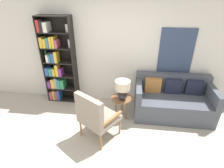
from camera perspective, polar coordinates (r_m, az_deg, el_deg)
The scene contains 7 objects.
ground_plane at distance 3.24m, azimuth -7.50°, elevation -23.96°, with size 14.00×14.00×0.00m, color #B2A899.
wall_back at distance 4.17m, azimuth -1.60°, elevation 11.32°, with size 6.40×0.08×2.70m.
bookshelf at distance 4.45m, azimuth -17.69°, elevation 6.41°, with size 0.76×0.30×2.10m.
armchair at distance 3.22m, azimuth -5.64°, elevation -9.99°, with size 0.86×0.86×1.00m.
couch at distance 4.23m, azimuth 19.03°, elevation -5.09°, with size 1.68×0.89×0.88m.
side_table at distance 3.83m, azimuth 3.19°, elevation -5.26°, with size 0.45×0.45×0.51m.
table_lamp at distance 3.62m, azimuth 3.45°, elevation -1.31°, with size 0.32×0.32×0.43m.
Camera 1 is at (0.63, -1.92, 2.54)m, focal length 28.00 mm.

